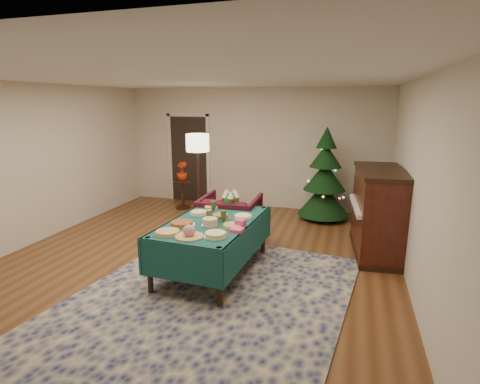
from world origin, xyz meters
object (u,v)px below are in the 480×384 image
(gift_box, at_px, (240,223))
(christmas_tree, at_px, (325,178))
(piano, at_px, (378,213))
(side_table, at_px, (183,195))
(floor_lamp, at_px, (198,149))
(potted_plant, at_px, (182,175))
(armchair, at_px, (230,218))
(buffet_table, at_px, (213,231))

(gift_box, relative_size, christmas_tree, 0.06)
(piano, bearing_deg, side_table, 160.22)
(christmas_tree, bearing_deg, floor_lamp, -153.20)
(gift_box, distance_m, floor_lamp, 2.57)
(floor_lamp, relative_size, christmas_tree, 0.94)
(potted_plant, xyz_separation_m, christmas_tree, (3.14, 0.13, 0.08))
(gift_box, xyz_separation_m, christmas_tree, (0.86, 3.16, 0.05))
(armchair, xyz_separation_m, potted_plant, (-1.74, 1.82, 0.29))
(christmas_tree, relative_size, piano, 1.17)
(buffet_table, distance_m, floor_lamp, 2.30)
(floor_lamp, bearing_deg, side_table, 129.18)
(gift_box, bearing_deg, christmas_tree, 74.85)
(gift_box, relative_size, armchair, 0.13)
(potted_plant, bearing_deg, side_table, 0.00)
(floor_lamp, bearing_deg, piano, -7.81)
(armchair, relative_size, side_table, 1.47)
(potted_plant, height_order, christmas_tree, christmas_tree)
(armchair, distance_m, floor_lamp, 1.59)
(buffet_table, distance_m, piano, 2.67)
(side_table, relative_size, potted_plant, 1.50)
(floor_lamp, distance_m, side_table, 1.79)
(buffet_table, height_order, piano, piano)
(armchair, bearing_deg, side_table, -47.87)
(armchair, distance_m, piano, 2.39)
(potted_plant, height_order, piano, piano)
(floor_lamp, xyz_separation_m, potted_plant, (-0.84, 1.03, -0.75))
(buffet_table, bearing_deg, side_table, 122.45)
(christmas_tree, height_order, piano, christmas_tree)
(floor_lamp, distance_m, potted_plant, 1.52)
(armchair, xyz_separation_m, piano, (2.36, 0.35, 0.19))
(armchair, height_order, floor_lamp, floor_lamp)
(gift_box, height_order, christmas_tree, christmas_tree)
(buffet_table, bearing_deg, piano, 31.79)
(gift_box, relative_size, floor_lamp, 0.07)
(buffet_table, relative_size, piano, 1.23)
(piano, bearing_deg, gift_box, -139.63)
(buffet_table, distance_m, potted_plant, 3.42)
(gift_box, distance_m, armchair, 1.36)
(side_table, distance_m, christmas_tree, 3.19)
(piano, bearing_deg, buffet_table, -148.21)
(gift_box, bearing_deg, piano, 40.37)
(buffet_table, bearing_deg, christmas_tree, 66.62)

